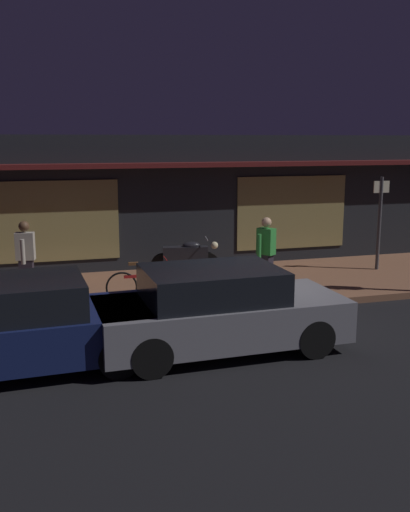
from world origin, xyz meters
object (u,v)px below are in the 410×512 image
(motorcycle, at_px, (187,257))
(parked_car_far, at_px, (218,310))
(sign_post, at_px, (380,218))
(person_photographer, at_px, (26,258))
(person_bystander, at_px, (266,253))
(parked_car_near, at_px, (18,326))
(bicycle_parked, at_px, (146,285))

(motorcycle, height_order, parked_car_far, parked_car_far)
(motorcycle, bearing_deg, sign_post, -6.36)
(person_photographer, height_order, person_bystander, same)
(motorcycle, bearing_deg, parked_car_near, -129.56)
(person_photographer, xyz_separation_m, sign_post, (8.74, 0.45, 0.48))
(motorcycle, distance_m, person_photographer, 3.91)
(bicycle_parked, relative_size, parked_car_far, 0.40)
(sign_post, bearing_deg, person_bystander, -160.36)
(parked_car_far, bearing_deg, person_photographer, 129.84)
(motorcycle, xyz_separation_m, person_photographer, (-3.75, -1.01, 0.38))
(parked_car_near, bearing_deg, parked_car_far, -0.84)
(person_bystander, bearing_deg, motorcycle, 125.43)
(bicycle_parked, relative_size, sign_post, 0.69)
(bicycle_parked, relative_size, person_photographer, 0.99)
(motorcycle, relative_size, parked_car_far, 0.41)
(bicycle_parked, height_order, person_bystander, person_bystander)
(parked_car_far, bearing_deg, parked_car_near, 179.16)
(person_bystander, relative_size, parked_car_near, 0.40)
(person_bystander, bearing_deg, bicycle_parked, -178.90)
(motorcycle, relative_size, person_bystander, 1.01)
(bicycle_parked, bearing_deg, motorcycle, 54.24)
(person_bystander, bearing_deg, parked_car_far, -125.15)
(motorcycle, height_order, person_photographer, person_photographer)
(parked_car_near, bearing_deg, person_photographer, 88.53)
(person_photographer, xyz_separation_m, parked_car_near, (-0.09, -3.65, -0.32))
(person_bystander, distance_m, sign_post, 3.92)
(person_bystander, distance_m, parked_car_near, 5.89)
(motorcycle, bearing_deg, bicycle_parked, -125.76)
(parked_car_near, bearing_deg, motorcycle, 50.44)
(person_photographer, xyz_separation_m, parked_car_far, (3.08, -3.69, -0.32))
(motorcycle, xyz_separation_m, person_bystander, (1.33, -1.86, 0.38))
(person_bystander, height_order, parked_car_far, person_bystander)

